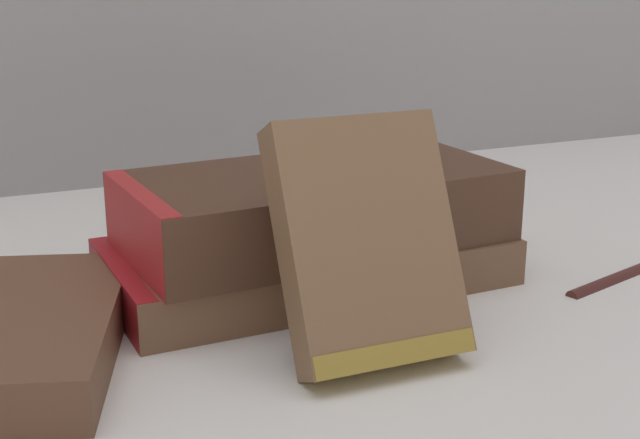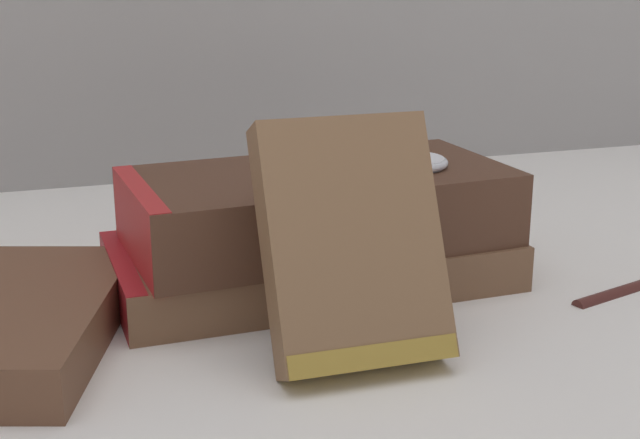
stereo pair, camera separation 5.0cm
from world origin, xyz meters
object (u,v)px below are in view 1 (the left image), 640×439
object	(u,v)px
reading_glasses	(187,231)
fountain_pen	(632,267)
book_flat_bottom	(299,263)
book_leaning_front	(368,251)
pocket_watch	(405,160)
book_flat_top	(307,208)

from	to	relation	value
reading_glasses	fountain_pen	distance (m)	0.32
reading_glasses	book_flat_bottom	bearing A→B (deg)	-77.11
book_leaning_front	fountain_pen	bearing A→B (deg)	11.18
book_flat_bottom	pocket_watch	size ratio (longest dim) A/B	5.26
book_flat_top	book_leaning_front	distance (m)	0.11
book_flat_bottom	fountain_pen	distance (m)	0.22
book_flat_top	book_leaning_front	bearing A→B (deg)	-100.15
book_flat_top	pocket_watch	size ratio (longest dim) A/B	5.01
book_leaning_front	fountain_pen	xyz separation A→B (m)	(0.22, 0.04, -0.05)
book_flat_bottom	fountain_pen	world-z (taller)	book_flat_bottom
book_leaning_front	pocket_watch	distance (m)	0.13
pocket_watch	reading_glasses	size ratio (longest dim) A/B	0.51
book_flat_bottom	book_leaning_front	distance (m)	0.12
book_flat_top	book_flat_bottom	bearing A→B (deg)	133.99
book_leaning_front	reading_glasses	bearing A→B (deg)	97.21
book_flat_bottom	book_flat_top	xyz separation A→B (m)	(0.00, -0.00, 0.04)
reading_glasses	pocket_watch	bearing A→B (deg)	-56.19
fountain_pen	book_flat_top	bearing A→B (deg)	145.98
book_flat_top	pocket_watch	distance (m)	0.07
book_leaning_front	book_flat_bottom	bearing A→B (deg)	86.67
book_flat_bottom	book_flat_top	size ratio (longest dim) A/B	1.05
book_flat_bottom	book_leaning_front	size ratio (longest dim) A/B	2.03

